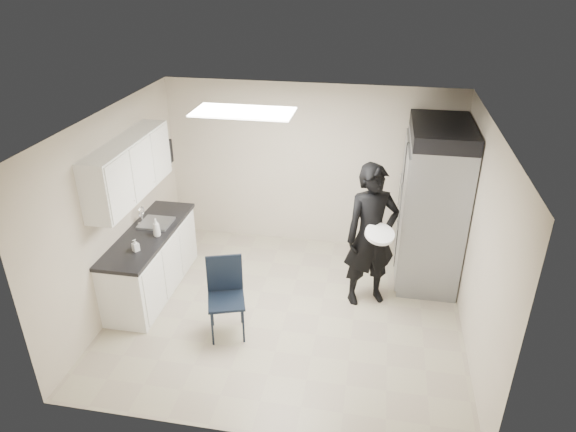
% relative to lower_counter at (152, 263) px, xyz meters
% --- Properties ---
extents(floor, '(4.50, 4.50, 0.00)m').
position_rel_lower_counter_xyz_m(floor, '(1.95, -0.20, -0.43)').
color(floor, tan).
rests_on(floor, ground).
extents(ceiling, '(4.50, 4.50, 0.00)m').
position_rel_lower_counter_xyz_m(ceiling, '(1.95, -0.20, 2.17)').
color(ceiling, silver).
rests_on(ceiling, back_wall).
extents(back_wall, '(4.50, 0.00, 4.50)m').
position_rel_lower_counter_xyz_m(back_wall, '(1.95, 1.80, 0.87)').
color(back_wall, beige).
rests_on(back_wall, floor).
extents(left_wall, '(0.00, 4.00, 4.00)m').
position_rel_lower_counter_xyz_m(left_wall, '(-0.30, -0.20, 0.87)').
color(left_wall, beige).
rests_on(left_wall, floor).
extents(right_wall, '(0.00, 4.00, 4.00)m').
position_rel_lower_counter_xyz_m(right_wall, '(4.20, -0.20, 0.87)').
color(right_wall, beige).
rests_on(right_wall, floor).
extents(ceiling_panel, '(1.20, 0.60, 0.02)m').
position_rel_lower_counter_xyz_m(ceiling_panel, '(1.35, 0.20, 2.14)').
color(ceiling_panel, white).
rests_on(ceiling_panel, ceiling).
extents(lower_counter, '(0.60, 1.90, 0.86)m').
position_rel_lower_counter_xyz_m(lower_counter, '(0.00, 0.00, 0.00)').
color(lower_counter, silver).
rests_on(lower_counter, floor).
extents(countertop, '(0.64, 1.95, 0.05)m').
position_rel_lower_counter_xyz_m(countertop, '(0.00, 0.00, 0.46)').
color(countertop, black).
rests_on(countertop, lower_counter).
extents(sink, '(0.42, 0.40, 0.14)m').
position_rel_lower_counter_xyz_m(sink, '(0.02, 0.25, 0.44)').
color(sink, gray).
rests_on(sink, countertop).
extents(faucet, '(0.02, 0.02, 0.24)m').
position_rel_lower_counter_xyz_m(faucet, '(-0.18, 0.25, 0.59)').
color(faucet, silver).
rests_on(faucet, countertop).
extents(upper_cabinets, '(0.35, 1.80, 0.75)m').
position_rel_lower_counter_xyz_m(upper_cabinets, '(-0.13, 0.00, 1.40)').
color(upper_cabinets, silver).
rests_on(upper_cabinets, left_wall).
extents(towel_dispenser, '(0.22, 0.30, 0.35)m').
position_rel_lower_counter_xyz_m(towel_dispenser, '(-0.19, 1.15, 1.19)').
color(towel_dispenser, black).
rests_on(towel_dispenser, left_wall).
extents(notice_sticker_left, '(0.00, 0.12, 0.07)m').
position_rel_lower_counter_xyz_m(notice_sticker_left, '(-0.29, -0.10, 0.79)').
color(notice_sticker_left, yellow).
rests_on(notice_sticker_left, left_wall).
extents(notice_sticker_right, '(0.00, 0.12, 0.07)m').
position_rel_lower_counter_xyz_m(notice_sticker_right, '(-0.29, 0.10, 0.75)').
color(notice_sticker_right, yellow).
rests_on(notice_sticker_right, left_wall).
extents(commercial_fridge, '(0.80, 1.35, 2.10)m').
position_rel_lower_counter_xyz_m(commercial_fridge, '(3.78, 1.07, 0.62)').
color(commercial_fridge, gray).
rests_on(commercial_fridge, floor).
extents(fridge_compressor, '(0.80, 1.35, 0.20)m').
position_rel_lower_counter_xyz_m(fridge_compressor, '(3.78, 1.07, 1.77)').
color(fridge_compressor, black).
rests_on(fridge_compressor, commercial_fridge).
extents(folding_chair, '(0.55, 0.55, 0.99)m').
position_rel_lower_counter_xyz_m(folding_chair, '(1.30, -0.76, 0.06)').
color(folding_chair, black).
rests_on(folding_chair, floor).
extents(man_tuxedo, '(0.86, 0.74, 1.97)m').
position_rel_lower_counter_xyz_m(man_tuxedo, '(2.97, 0.29, 0.56)').
color(man_tuxedo, black).
rests_on(man_tuxedo, floor).
extents(bucket_lid, '(0.49, 0.49, 0.05)m').
position_rel_lower_counter_xyz_m(bucket_lid, '(3.07, 0.06, 0.72)').
color(bucket_lid, white).
rests_on(bucket_lid, man_tuxedo).
extents(soap_bottle_a, '(0.13, 0.13, 0.26)m').
position_rel_lower_counter_xyz_m(soap_bottle_a, '(0.17, -0.07, 0.61)').
color(soap_bottle_a, silver).
rests_on(soap_bottle_a, countertop).
extents(soap_bottle_b, '(0.10, 0.10, 0.16)m').
position_rel_lower_counter_xyz_m(soap_bottle_b, '(0.07, -0.48, 0.56)').
color(soap_bottle_b, silver).
rests_on(soap_bottle_b, countertop).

